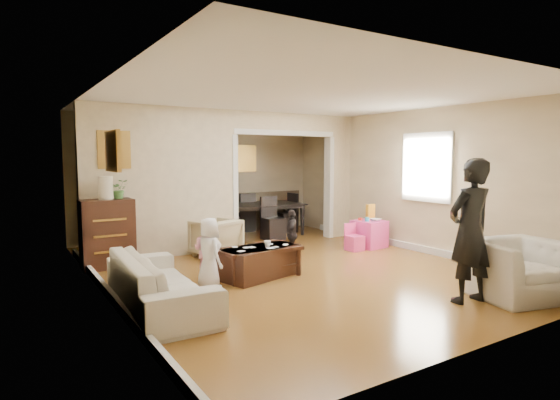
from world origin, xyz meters
TOP-DOWN VIEW (x-y plane):
  - floor at (0.00, 0.00)m, footprint 7.00×7.00m
  - partition_left at (-1.38, 1.80)m, footprint 2.75×0.18m
  - partition_right at (2.48, 1.80)m, footprint 0.55×0.18m
  - partition_header at (1.10, 1.80)m, footprint 2.22×0.18m
  - window_pane at (2.73, -0.40)m, footprint 0.03×0.95m
  - framed_art_partition at (-2.20, 1.70)m, footprint 0.45×0.03m
  - framed_art_sofa_wall at (-2.71, -0.60)m, footprint 0.03×0.55m
  - framed_art_alcove at (1.10, 3.44)m, footprint 0.45×0.03m
  - sofa at (-2.29, -0.85)m, footprint 0.92×2.14m
  - armchair_back at (-0.61, 1.34)m, footprint 0.90×0.91m
  - armchair_front at (1.58, -2.80)m, footprint 1.28×1.19m
  - dresser at (-2.39, 1.47)m, footprint 0.78×0.44m
  - table_lamp at (-2.39, 1.47)m, footprint 0.22×0.22m
  - potted_plant at (-2.19, 1.47)m, footprint 0.27×0.24m
  - coffee_table at (-0.64, -0.28)m, footprint 1.27×0.86m
  - coffee_cup at (-0.54, -0.33)m, footprint 0.12×0.12m
  - play_table at (2.22, 0.51)m, footprint 0.59×0.59m
  - cereal_box at (2.34, 0.61)m, footprint 0.21×0.09m
  - cyan_cup at (2.12, 0.46)m, footprint 0.08×0.08m
  - toy_block at (2.10, 0.63)m, footprint 0.10×0.09m
  - play_bowl at (2.27, 0.39)m, footprint 0.23×0.23m
  - dining_table at (1.07, 2.83)m, footprint 2.12×1.37m
  - adult_person at (0.91, -2.60)m, footprint 0.66×0.46m
  - child_kneel_a at (-1.49, -0.43)m, footprint 0.34×0.48m
  - child_kneel_b at (-1.34, 0.02)m, footprint 0.49×0.51m
  - child_toddler at (0.41, 0.47)m, footprint 0.45×0.52m
  - craft_papers at (-0.66, -0.29)m, footprint 0.89×0.44m

SIDE VIEW (x-z plane):
  - floor at x=0.00m, z-range 0.00..0.00m
  - coffee_table at x=-0.64m, z-range 0.00..0.44m
  - play_table at x=2.22m, z-range 0.00..0.51m
  - sofa at x=-2.29m, z-range 0.00..0.62m
  - armchair_back at x=-0.61m, z-range 0.00..0.66m
  - dining_table at x=1.07m, z-range 0.00..0.70m
  - armchair_front at x=1.58m, z-range 0.00..0.70m
  - child_kneel_b at x=-1.34m, z-range 0.00..0.83m
  - child_toddler at x=0.41m, z-range 0.00..0.85m
  - craft_papers at x=-0.66m, z-range 0.44..0.44m
  - child_kneel_a at x=-1.49m, z-range 0.00..0.94m
  - coffee_cup at x=-0.54m, z-range 0.44..0.53m
  - dresser at x=-2.39m, z-range 0.00..1.08m
  - toy_block at x=2.10m, z-range 0.51..0.56m
  - play_bowl at x=2.27m, z-range 0.51..0.57m
  - cyan_cup at x=2.12m, z-range 0.51..0.59m
  - cereal_box at x=2.34m, z-range 0.51..0.81m
  - adult_person at x=0.91m, z-range 0.00..1.72m
  - potted_plant at x=-2.19m, z-range 1.08..1.38m
  - table_lamp at x=-2.39m, z-range 1.08..1.44m
  - partition_left at x=-1.38m, z-range 0.00..2.60m
  - partition_right at x=2.48m, z-range 0.00..2.60m
  - window_pane at x=2.73m, z-range 1.00..2.10m
  - framed_art_alcove at x=1.10m, z-range 1.42..1.98m
  - framed_art_sofa_wall at x=-2.71m, z-range 1.60..2.00m
  - framed_art_partition at x=-2.20m, z-range 1.58..2.12m
  - partition_header at x=1.10m, z-range 2.25..2.60m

